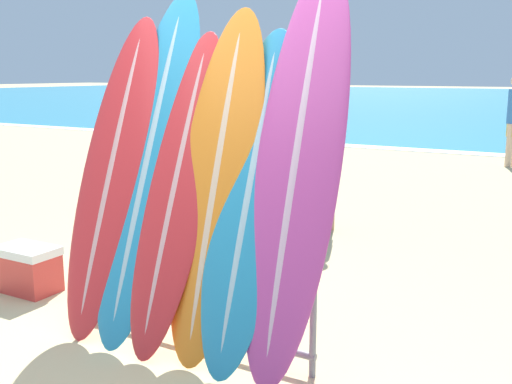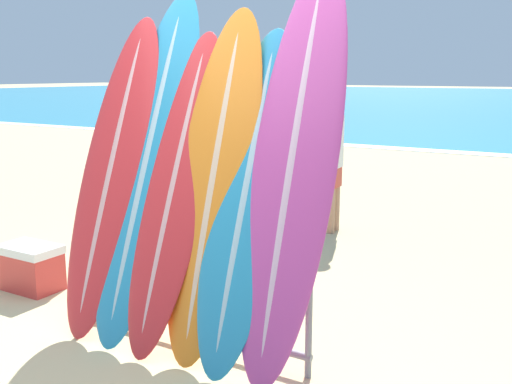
% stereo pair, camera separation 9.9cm
% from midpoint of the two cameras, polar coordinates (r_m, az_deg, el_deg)
% --- Properties ---
extents(ground_plane, '(160.00, 160.00, 0.00)m').
position_cam_midpoint_polar(ground_plane, '(3.81, -8.29, -15.88)').
color(ground_plane, tan).
extents(surfboard_rack, '(1.69, 0.04, 0.85)m').
position_cam_midpoint_polar(surfboard_rack, '(3.85, -5.42, -8.04)').
color(surfboard_rack, slate).
rests_on(surfboard_rack, ground_plane).
extents(surfboard_slot_0, '(0.54, 0.88, 2.13)m').
position_cam_midpoint_polar(surfboard_slot_0, '(4.17, -12.79, 1.81)').
color(surfboard_slot_0, red).
rests_on(surfboard_slot_0, ground_plane).
extents(surfboard_slot_1, '(0.58, 0.97, 2.29)m').
position_cam_midpoint_polar(surfboard_slot_1, '(4.01, -9.56, 2.70)').
color(surfboard_slot_1, teal).
rests_on(surfboard_slot_1, ground_plane).
extents(surfboard_slot_2, '(0.49, 0.88, 2.02)m').
position_cam_midpoint_polar(surfboard_slot_2, '(3.81, -6.96, 0.24)').
color(surfboard_slot_2, red).
rests_on(surfboard_slot_2, ground_plane).
extents(surfboard_slot_3, '(0.55, 0.75, 2.14)m').
position_cam_midpoint_polar(surfboard_slot_3, '(3.65, -3.23, 0.83)').
color(surfboard_slot_3, orange).
rests_on(surfboard_slot_3, ground_plane).
extents(surfboard_slot_4, '(0.52, 0.81, 2.01)m').
position_cam_midpoint_polar(surfboard_slot_4, '(3.52, -0.10, -0.63)').
color(surfboard_slot_4, teal).
rests_on(surfboard_slot_4, ground_plane).
extents(surfboard_slot_5, '(0.54, 0.85, 2.39)m').
position_cam_midpoint_polar(surfboard_slot_5, '(3.39, 4.38, 2.14)').
color(surfboard_slot_5, '#B23D8E').
rests_on(surfboard_slot_5, ground_plane).
extents(person_near_water, '(0.20, 0.26, 1.52)m').
position_cam_midpoint_polar(person_near_water, '(6.58, 7.87, 3.28)').
color(person_near_water, '#A87A5B').
rests_on(person_near_water, ground_plane).
extents(cooler_box, '(0.50, 0.31, 0.37)m').
position_cam_midpoint_polar(cooler_box, '(5.20, -20.15, -6.74)').
color(cooler_box, red).
rests_on(cooler_box, ground_plane).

